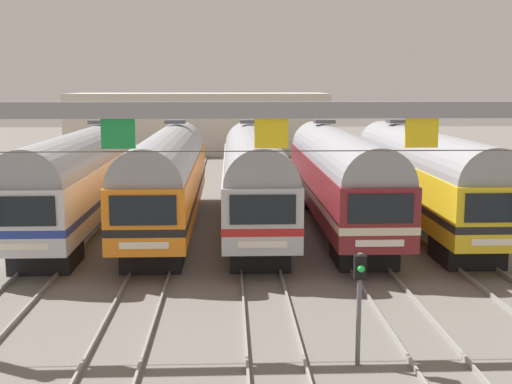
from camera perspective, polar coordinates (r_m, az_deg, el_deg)
name	(u,v)px	position (r m, az deg, el deg)	size (l,w,h in m)	color
ground_plane	(253,230)	(31.95, -0.23, -3.27)	(160.00, 160.00, 0.00)	slate
track_bed	(245,179)	(48.67, -0.94, 1.14)	(17.84, 70.00, 0.15)	gray
commuter_train_silver	(81,176)	(32.24, -14.90, 1.39)	(2.88, 18.06, 5.05)	silver
commuter_train_orange	(168,175)	(31.60, -7.65, 1.46)	(2.88, 18.06, 5.05)	orange
commuter_train_stainless	(253,175)	(31.48, -0.23, 1.51)	(2.88, 18.06, 5.05)	#B2B5BA
commuter_train_maroon	(338,174)	(31.89, 7.13, 1.54)	(2.88, 18.06, 5.05)	maroon
commuter_train_yellow	(422,174)	(32.80, 14.19, 1.54)	(2.88, 18.06, 5.05)	gold
catenary_gantry	(271,148)	(17.79, 1.32, 3.86)	(21.58, 0.44, 6.97)	gray
yard_signal_mast	(359,287)	(16.51, 8.94, -8.16)	(0.28, 0.35, 2.87)	#59595E
maintenance_building	(200,123)	(69.45, -4.88, 6.00)	(26.07, 10.00, 6.10)	beige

